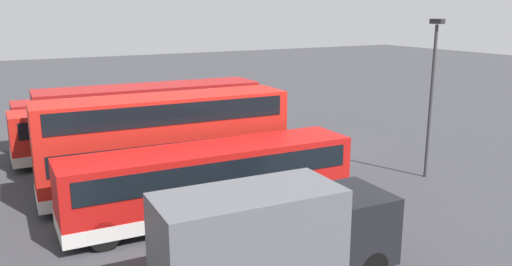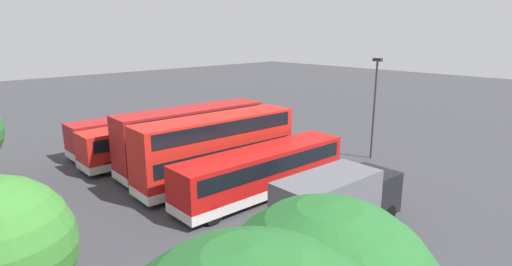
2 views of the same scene
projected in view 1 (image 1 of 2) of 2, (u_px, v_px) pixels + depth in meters
The scene contains 9 objects.
ground_plane at pixel (314, 146), 32.24m from camera, with size 140.00×140.00×0.00m, color #38383D.
bus_single_deck_near_end at pixel (212, 179), 20.91m from camera, with size 2.96×12.06×2.95m.
bus_double_decker_second at pixel (166, 142), 23.46m from camera, with size 3.20×11.38×4.55m.
bus_double_decker_third at pixel (152, 126), 26.60m from camera, with size 3.17×11.29×4.55m.
bus_single_deck_fourth at pixel (119, 128), 29.77m from camera, with size 2.83×11.56×2.95m.
bus_single_deck_fifth at pixel (105, 118), 32.66m from camera, with size 2.83×10.73×2.95m.
box_truck_blue at pixel (274, 234), 15.54m from camera, with size 2.83×7.60×3.20m.
car_hatchback_silver at pixel (203, 102), 43.70m from camera, with size 2.59×4.70×1.43m.
lamp_post_tall at pixel (432, 87), 25.26m from camera, with size 0.70×0.30×7.87m.
Camera 1 is at (-25.56, 18.20, 8.31)m, focal length 36.26 mm.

